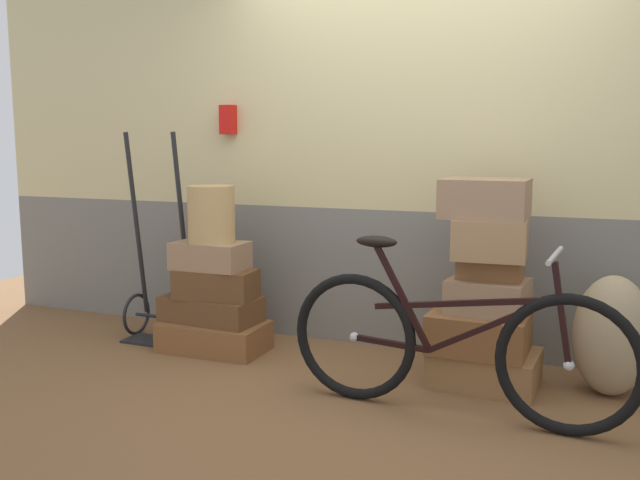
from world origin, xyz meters
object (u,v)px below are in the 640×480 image
wicker_basket (211,214)px  suitcase_6 (488,296)px  suitcase_0 (214,336)px  suitcase_2 (216,284)px  suitcase_9 (485,198)px  burlap_sack (612,336)px  suitcase_5 (479,332)px  luggage_trolley (160,293)px  suitcase_4 (484,368)px  suitcase_7 (491,268)px  suitcase_8 (490,239)px  bicycle (453,346)px  suitcase_1 (211,309)px  suitcase_3 (210,255)px

wicker_basket → suitcase_6: bearing=-0.4°
suitcase_0 → wicker_basket: wicker_basket is taller
suitcase_0 → suitcase_6: (1.75, 0.01, 0.42)m
suitcase_2 → suitcase_6: (1.73, 0.01, 0.07)m
suitcase_9 → burlap_sack: 1.00m
suitcase_5 → burlap_sack: size_ratio=0.81×
luggage_trolley → burlap_sack: 2.88m
suitcase_4 → suitcase_6: size_ratio=1.38×
suitcase_7 → luggage_trolley: size_ratio=0.24×
suitcase_8 → suitcase_9: size_ratio=0.84×
suitcase_6 → suitcase_2: bearing=-174.3°
suitcase_0 → bicycle: bicycle is taller
wicker_basket → bicycle: (1.68, -0.52, -0.54)m
suitcase_1 → suitcase_2: size_ratio=1.25×
suitcase_9 → suitcase_4: bearing=-49.0°
suitcase_1 → suitcase_2: (0.05, -0.02, 0.18)m
burlap_sack → bicycle: 0.95m
suitcase_9 → luggage_trolley: size_ratio=0.32×
suitcase_5 → suitcase_7: suitcase_7 is taller
suitcase_5 → bicycle: (-0.05, -0.49, 0.05)m
suitcase_0 → burlap_sack: (2.39, 0.11, 0.24)m
suitcase_6 → suitcase_5: bearing=-153.6°
suitcase_8 → wicker_basket: bearing=176.2°
suitcase_7 → burlap_sack: 0.72m
suitcase_6 → suitcase_8: 0.32m
suitcase_1 → suitcase_8: suitcase_8 is taller
suitcase_2 → suitcase_7: size_ratio=1.52×
suitcase_7 → bicycle: bearing=-97.6°
suitcase_2 → suitcase_8: bearing=-4.2°
suitcase_8 → bicycle: (-0.09, -0.49, -0.47)m
suitcase_3 → suitcase_8: 1.79m
suitcase_9 → suitcase_1: bearing=-178.8°
suitcase_8 → bicycle: 0.69m
suitcase_0 → suitcase_6: bearing=-0.1°
suitcase_1 → bicycle: size_ratio=0.37×
suitcase_4 → suitcase_5: bearing=-157.7°
suitcase_5 → bicycle: 0.49m
suitcase_3 → bicycle: bearing=-16.8°
suitcase_2 → suitcase_5: size_ratio=0.97×
suitcase_2 → suitcase_3: suitcase_3 is taller
suitcase_2 → wicker_basket: bearing=148.3°
suitcase_0 → bicycle: (1.66, -0.49, 0.27)m
suitcase_0 → suitcase_5: (1.71, -0.00, 0.21)m
bicycle → suitcase_5: bearing=84.5°
suitcase_0 → suitcase_6: suitcase_6 is taller
suitcase_2 → burlap_sack: size_ratio=0.78×
suitcase_2 → suitcase_7: suitcase_7 is taller
suitcase_9 → wicker_basket: (-1.73, -0.02, -0.15)m
suitcase_3 → bicycle: bicycle is taller
suitcase_6 → luggage_trolley: luggage_trolley is taller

